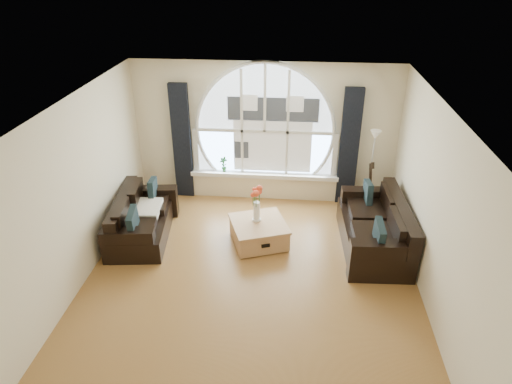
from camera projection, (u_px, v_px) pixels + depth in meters
name	position (u px, v px, depth m)	size (l,w,h in m)	color
ground	(251.00, 281.00, 6.90)	(5.00, 5.50, 0.01)	brown
ceiling	(249.00, 109.00, 5.62)	(5.00, 5.50, 0.01)	silver
wall_back	(265.00, 133.00, 8.68)	(5.00, 0.01, 2.70)	beige
wall_front	(217.00, 363.00, 3.84)	(5.00, 0.01, 2.70)	beige
wall_left	(75.00, 195.00, 6.46)	(0.01, 5.50, 2.70)	beige
wall_right	(436.00, 212.00, 6.06)	(0.01, 5.50, 2.70)	beige
attic_slope	(426.00, 141.00, 5.61)	(0.92, 5.50, 0.72)	silver
arched_window	(265.00, 120.00, 8.52)	(2.60, 0.06, 2.15)	silver
window_sill	(264.00, 175.00, 8.98)	(2.90, 0.22, 0.08)	white
window_frame	(265.00, 120.00, 8.49)	(2.76, 0.08, 2.15)	white
neighbor_house	(273.00, 126.00, 8.55)	(1.70, 0.02, 1.50)	silver
curtain_left	(182.00, 142.00, 8.79)	(0.35, 0.12, 2.30)	black
curtain_right	(349.00, 148.00, 8.54)	(0.35, 0.12, 2.30)	black
sofa_left	(142.00, 216.00, 7.80)	(0.84, 1.68, 0.75)	black
sofa_right	(374.00, 227.00, 7.49)	(0.97, 1.93, 0.86)	black
coffee_chest	(259.00, 231.00, 7.71)	(0.88, 0.88, 0.43)	#AE7D52
throw_blanket	(144.00, 208.00, 7.83)	(0.55, 0.55, 0.10)	silver
vase_flowers	(257.00, 200.00, 7.51)	(0.24, 0.24, 0.70)	white
floor_lamp	(371.00, 171.00, 8.45)	(0.24, 0.24, 1.60)	#B2B2B2
guitar	(369.00, 186.00, 8.51)	(0.36, 0.24, 1.06)	#955E23
potted_plant	(224.00, 164.00, 8.96)	(0.16, 0.11, 0.30)	#1E6023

